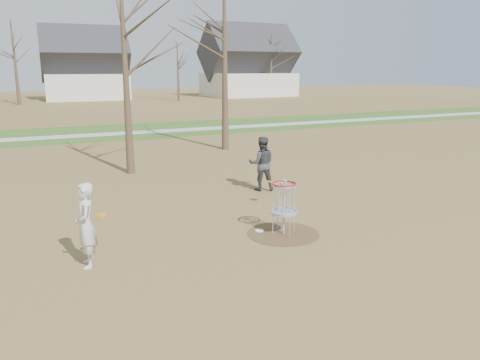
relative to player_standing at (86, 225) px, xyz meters
name	(u,v)px	position (x,y,z in m)	size (l,w,h in m)	color
ground	(283,234)	(4.66, -0.01, -0.89)	(160.00, 160.00, 0.00)	brown
green_band	(121,131)	(4.66, 20.99, -0.88)	(160.00, 8.00, 0.01)	#2D5119
footpath	(124,133)	(4.66, 19.99, -0.87)	(160.00, 1.50, 0.01)	#9E9E99
dirt_circle	(283,234)	(4.66, -0.01, -0.88)	(1.80, 1.80, 0.01)	#47331E
player_standing	(86,225)	(0.00, 0.00, 0.00)	(0.65, 0.43, 1.78)	silver
player_throwing	(262,164)	(6.12, 4.03, 0.02)	(0.88, 0.69, 1.82)	#37383C
disc_grounded	(259,231)	(4.20, 0.40, -0.87)	(0.22, 0.22, 0.02)	white
discs_in_play	(206,194)	(3.04, 1.12, 0.03)	(5.44, 2.67, 0.44)	orange
disc_golf_basket	(284,198)	(4.66, -0.01, 0.03)	(0.64, 0.64, 1.35)	#9EA3AD
bare_trees	(107,53)	(6.44, 35.78, 4.46)	(52.62, 44.98, 9.00)	#382B1E
houses_row	(106,71)	(8.98, 52.55, 2.64)	(56.51, 10.01, 7.26)	silver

